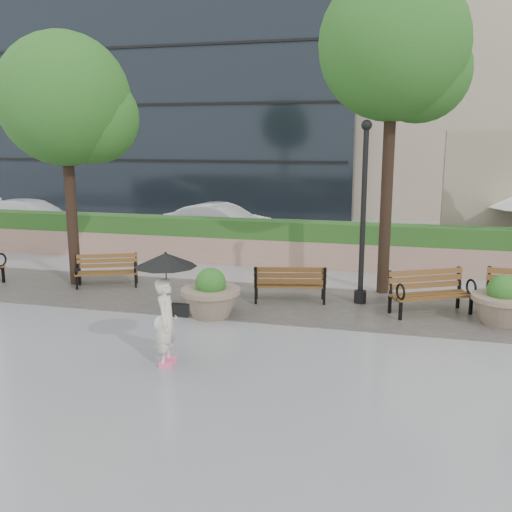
% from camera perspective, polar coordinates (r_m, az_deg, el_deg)
% --- Properties ---
extents(ground, '(100.00, 100.00, 0.00)m').
position_cam_1_polar(ground, '(10.74, -4.14, -8.82)').
color(ground, gray).
rests_on(ground, ground).
extents(cobble_strip, '(28.00, 3.20, 0.01)m').
position_cam_1_polar(cobble_strip, '(13.47, -0.08, -4.50)').
color(cobble_strip, '#383330').
rests_on(cobble_strip, ground).
extents(hedge_wall, '(24.00, 0.80, 1.35)m').
position_cam_1_polar(hedge_wall, '(17.13, 3.27, 1.23)').
color(hedge_wall, '#A37A69').
rests_on(hedge_wall, ground).
extents(asphalt_street, '(40.00, 7.00, 0.00)m').
position_cam_1_polar(asphalt_street, '(21.12, 5.36, 1.36)').
color(asphalt_street, black).
rests_on(asphalt_street, ground).
extents(bench_1, '(1.64, 1.15, 0.82)m').
position_cam_1_polar(bench_1, '(15.19, -14.65, -2.09)').
color(bench_1, brown).
rests_on(bench_1, ground).
extents(bench_2, '(1.75, 0.99, 0.89)m').
position_cam_1_polar(bench_2, '(13.34, 3.39, -3.53)').
color(bench_2, brown).
rests_on(bench_2, ground).
extents(bench_3, '(1.87, 1.44, 0.95)m').
position_cam_1_polar(bench_3, '(12.97, 17.02, -4.39)').
color(bench_3, brown).
rests_on(bench_3, ground).
extents(planter_left, '(1.27, 1.27, 1.07)m').
position_cam_1_polar(planter_left, '(12.25, -4.54, -4.18)').
color(planter_left, '#7F6B56').
rests_on(planter_left, ground).
extents(planter_right, '(1.23, 1.23, 1.03)m').
position_cam_1_polar(planter_right, '(12.80, 23.38, -4.49)').
color(planter_right, '#7F6B56').
rests_on(planter_right, ground).
extents(lamppost, '(0.28, 0.28, 4.16)m').
position_cam_1_polar(lamppost, '(13.14, 10.63, 3.07)').
color(lamppost, black).
rests_on(lamppost, ground).
extents(tree_0, '(3.38, 3.27, 6.34)m').
position_cam_1_polar(tree_0, '(15.34, -17.96, 14.18)').
color(tree_0, black).
rests_on(tree_0, ground).
extents(tree_1, '(3.53, 3.44, 7.57)m').
position_cam_1_polar(tree_1, '(14.27, 14.20, 19.12)').
color(tree_1, black).
rests_on(tree_1, ground).
extents(car_left, '(4.89, 2.10, 1.40)m').
position_cam_1_polar(car_left, '(24.33, -21.45, 3.62)').
color(car_left, silver).
rests_on(car_left, ground).
extents(car_right, '(4.44, 2.22, 1.40)m').
position_cam_1_polar(car_right, '(21.19, -3.49, 3.33)').
color(car_right, silver).
rests_on(car_right, ground).
extents(pedestrian, '(1.04, 1.04, 1.91)m').
position_cam_1_polar(pedestrian, '(9.59, -8.95, -4.14)').
color(pedestrian, beige).
rests_on(pedestrian, ground).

